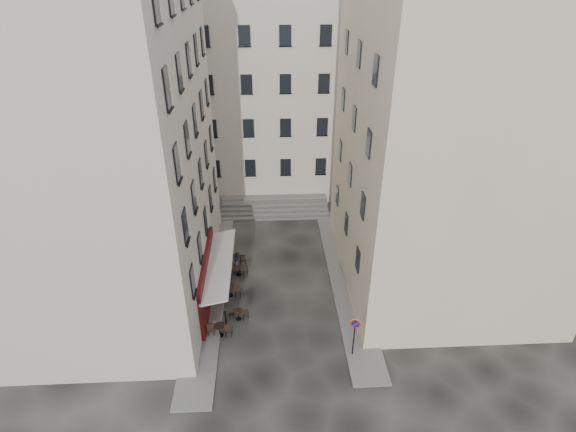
{
  "coord_description": "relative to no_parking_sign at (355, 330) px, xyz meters",
  "views": [
    {
      "loc": [
        -0.56,
        -21.19,
        18.87
      ],
      "look_at": [
        0.7,
        4.0,
        4.42
      ],
      "focal_mm": 28.0,
      "sensor_mm": 36.0,
      "label": 1
    }
  ],
  "objects": [
    {
      "name": "bollard_near",
      "position": [
        -7.09,
        2.85,
        -1.33
      ],
      "size": [
        0.12,
        0.12,
        0.98
      ],
      "color": "black",
      "rests_on": "ground"
    },
    {
      "name": "bistro_table_c",
      "position": [
        -6.98,
        5.39,
        -1.35
      ],
      "size": [
        1.4,
        0.66,
        0.99
      ],
      "color": "black",
      "rests_on": "ground"
    },
    {
      "name": "pedestrian",
      "position": [
        -6.6,
        7.8,
        -0.98
      ],
      "size": [
        0.75,
        0.74,
        1.74
      ],
      "primitive_type": "imported",
      "rotation": [
        0.0,
        0.0,
        3.9
      ],
      "color": "black",
      "rests_on": "ground"
    },
    {
      "name": "stone_steps",
      "position": [
        -3.84,
        16.43,
        -1.45
      ],
      "size": [
        9.0,
        3.15,
        0.8
      ],
      "color": "#5E5C59",
      "rests_on": "ground"
    },
    {
      "name": "bistro_table_e",
      "position": [
        -6.77,
        8.7,
        -1.35
      ],
      "size": [
        1.41,
        0.66,
        0.99
      ],
      "color": "black",
      "rests_on": "ground"
    },
    {
      "name": "building_right",
      "position": [
        6.66,
        7.35,
        7.46
      ],
      "size": [
        12.2,
        14.2,
        18.6
      ],
      "color": "beige",
      "rests_on": "ground"
    },
    {
      "name": "bistro_table_b",
      "position": [
        -6.34,
        3.19,
        -1.41
      ],
      "size": [
        1.22,
        0.57,
        0.86
      ],
      "color": "black",
      "rests_on": "ground"
    },
    {
      "name": "bollard_far",
      "position": [
        -7.09,
        9.85,
        -1.33
      ],
      "size": [
        0.12,
        0.12,
        0.98
      ],
      "color": "black",
      "rests_on": "ground"
    },
    {
      "name": "bistro_table_a",
      "position": [
        -7.34,
        1.87,
        -1.34
      ],
      "size": [
        1.42,
        0.66,
        1.0
      ],
      "color": "black",
      "rests_on": "ground"
    },
    {
      "name": "no_parking_sign",
      "position": [
        0.0,
        0.0,
        0.0
      ],
      "size": [
        0.59,
        0.16,
        2.62
      ],
      "rotation": [
        0.0,
        0.0,
        -0.18
      ],
      "color": "black",
      "rests_on": "ground"
    },
    {
      "name": "sidewalk_left",
      "position": [
        -8.34,
        7.85,
        -1.79
      ],
      "size": [
        2.0,
        22.0,
        0.12
      ],
      "primitive_type": "cube",
      "color": "slate",
      "rests_on": "ground"
    },
    {
      "name": "cafe_storefront",
      "position": [
        -8.15,
        4.85,
        0.02
      ],
      "size": [
        1.74,
        7.3,
        3.5
      ],
      "color": "#470B0A",
      "rests_on": "ground"
    },
    {
      "name": "ground",
      "position": [
        -3.84,
        3.85,
        -1.85
      ],
      "size": [
        90.0,
        90.0,
        0.0
      ],
      "primitive_type": "plane",
      "color": "black",
      "rests_on": "ground"
    },
    {
      "name": "bistro_table_d",
      "position": [
        -6.54,
        7.57,
        -1.38
      ],
      "size": [
        1.32,
        0.62,
        0.93
      ],
      "color": "black",
      "rests_on": "ground"
    },
    {
      "name": "sidewalk_right",
      "position": [
        0.66,
        6.85,
        -1.79
      ],
      "size": [
        2.0,
        18.0,
        0.12
      ],
      "primitive_type": "cube",
      "color": "slate",
      "rests_on": "ground"
    },
    {
      "name": "building_back",
      "position": [
        -4.84,
        22.85,
        7.46
      ],
      "size": [
        18.2,
        10.2,
        18.6
      ],
      "color": "beige",
      "rests_on": "ground"
    },
    {
      "name": "building_left",
      "position": [
        -14.34,
        6.85,
        8.46
      ],
      "size": [
        12.2,
        16.2,
        20.6
      ],
      "color": "beige",
      "rests_on": "ground"
    },
    {
      "name": "bollard_mid",
      "position": [
        -7.09,
        6.35,
        -1.33
      ],
      "size": [
        0.12,
        0.12,
        0.98
      ],
      "color": "black",
      "rests_on": "ground"
    }
  ]
}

